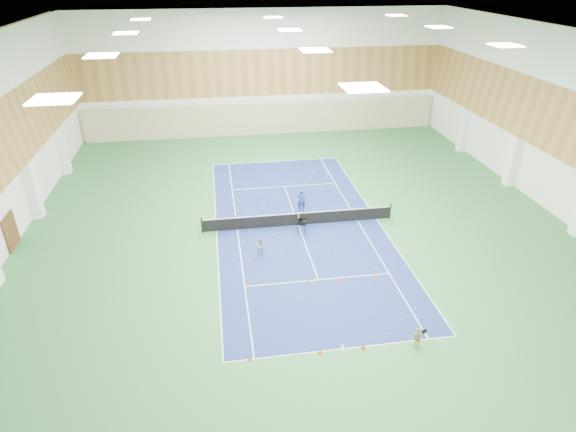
{
  "coord_description": "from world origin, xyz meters",
  "views": [
    {
      "loc": [
        -5.1,
        -27.92,
        15.69
      ],
      "look_at": [
        -1.08,
        -2.31,
        2.0
      ],
      "focal_mm": 30.0,
      "sensor_mm": 36.0,
      "label": 1
    }
  ],
  "objects": [
    {
      "name": "cone_base_d",
      "position": [
        3.6,
        -11.92,
        0.11
      ],
      "size": [
        0.21,
        0.21,
        0.23
      ],
      "primitive_type": "cone",
      "color": "orange",
      "rests_on": "ground"
    },
    {
      "name": "ceiling_light_grid",
      "position": [
        0.0,
        0.0,
        11.92
      ],
      "size": [
        21.4,
        25.4,
        0.06
      ],
      "primitive_type": null,
      "color": "white",
      "rests_on": "room_shell"
    },
    {
      "name": "cone_svc_a",
      "position": [
        -3.93,
        -6.18,
        0.09
      ],
      "size": [
        0.17,
        0.17,
        0.19
      ],
      "primitive_type": "cone",
      "color": "#E74A0C",
      "rests_on": "ground"
    },
    {
      "name": "cone_base_c",
      "position": [
        0.91,
        -11.98,
        0.13
      ],
      "size": [
        0.23,
        0.23,
        0.25
      ],
      "primitive_type": "cone",
      "color": "#D73E0B",
      "rests_on": "ground"
    },
    {
      "name": "tennis_net",
      "position": [
        0.0,
        0.0,
        0.55
      ],
      "size": [
        12.8,
        0.1,
        1.1
      ],
      "primitive_type": null,
      "color": "black",
      "rests_on": "ground"
    },
    {
      "name": "tennis_balls_scatter",
      "position": [
        0.0,
        0.0,
        0.05
      ],
      "size": [
        10.57,
        22.77,
        0.07
      ],
      "primitive_type": null,
      "color": "#F0F529",
      "rests_on": "ground"
    },
    {
      "name": "child_court",
      "position": [
        -2.85,
        -3.24,
        0.56
      ],
      "size": [
        0.57,
        0.46,
        1.11
      ],
      "primitive_type": "imported",
      "rotation": [
        0.0,
        0.0,
        0.07
      ],
      "color": "#96979E",
      "rests_on": "ground"
    },
    {
      "name": "back_curtain",
      "position": [
        0.0,
        19.75,
        1.6
      ],
      "size": [
        35.4,
        0.16,
        3.2
      ],
      "primitive_type": "cube",
      "color": "#C6B793",
      "rests_on": "ground"
    },
    {
      "name": "ball_cart",
      "position": [
        0.05,
        -0.99,
        0.48
      ],
      "size": [
        0.72,
        0.72,
        0.96
      ],
      "primitive_type": null,
      "rotation": [
        0.0,
        0.0,
        -0.38
      ],
      "color": "black",
      "rests_on": "ground"
    },
    {
      "name": "child_apron",
      "position": [
        3.33,
        -12.27,
        0.55
      ],
      "size": [
        0.68,
        0.39,
        1.09
      ],
      "primitive_type": "imported",
      "rotation": [
        0.0,
        0.0,
        0.2
      ],
      "color": "tan",
      "rests_on": "ground"
    },
    {
      "name": "door_left_b",
      "position": [
        -17.92,
        0.0,
        1.1
      ],
      "size": [
        0.08,
        1.8,
        2.2
      ],
      "primitive_type": "cube",
      "color": "#593319",
      "rests_on": "ground"
    },
    {
      "name": "cone_base_a",
      "position": [
        -4.31,
        -11.9,
        0.1
      ],
      "size": [
        0.18,
        0.18,
        0.2
      ],
      "primitive_type": "cone",
      "color": "#F2520C",
      "rests_on": "ground"
    },
    {
      "name": "coach",
      "position": [
        0.58,
        2.13,
        0.81
      ],
      "size": [
        0.69,
        0.57,
        1.62
      ],
      "primitive_type": "imported",
      "rotation": [
        0.0,
        0.0,
        2.77
      ],
      "color": "navy",
      "rests_on": "ground"
    },
    {
      "name": "ground",
      "position": [
        0.0,
        0.0,
        0.0
      ],
      "size": [
        40.0,
        40.0,
        0.0
      ],
      "primitive_type": "plane",
      "color": "#2E6C37",
      "rests_on": "ground"
    },
    {
      "name": "cone_svc_d",
      "position": [
        3.23,
        -6.59,
        0.12
      ],
      "size": [
        0.21,
        0.21,
        0.24
      ],
      "primitive_type": "cone",
      "color": "#F3420C",
      "rests_on": "ground"
    },
    {
      "name": "cone_svc_c",
      "position": [
        0.99,
        -6.85,
        0.11
      ],
      "size": [
        0.19,
        0.19,
        0.21
      ],
      "primitive_type": "cone",
      "color": "#FF430D",
      "rests_on": "ground"
    },
    {
      "name": "cone_svc_b",
      "position": [
        -0.6,
        -6.39,
        0.1
      ],
      "size": [
        0.18,
        0.18,
        0.2
      ],
      "primitive_type": "cone",
      "color": "#FF4F0D",
      "rests_on": "ground"
    },
    {
      "name": "room_shell",
      "position": [
        0.0,
        0.0,
        6.0
      ],
      "size": [
        36.0,
        40.0,
        12.0
      ],
      "primitive_type": null,
      "color": "white",
      "rests_on": "ground"
    },
    {
      "name": "wood_cladding",
      "position": [
        0.0,
        0.0,
        8.0
      ],
      "size": [
        36.0,
        40.0,
        8.0
      ],
      "primitive_type": null,
      "color": "#AD7940",
      "rests_on": "room_shell"
    },
    {
      "name": "cone_base_b",
      "position": [
        -1.12,
        -12.0,
        0.12
      ],
      "size": [
        0.22,
        0.22,
        0.25
      ],
      "primitive_type": "cone",
      "color": "#E64E0C",
      "rests_on": "ground"
    },
    {
      "name": "court_surface",
      "position": [
        0.0,
        0.0,
        0.01
      ],
      "size": [
        10.97,
        23.77,
        0.01
      ],
      "primitive_type": "cube",
      "color": "navy",
      "rests_on": "ground"
    }
  ]
}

